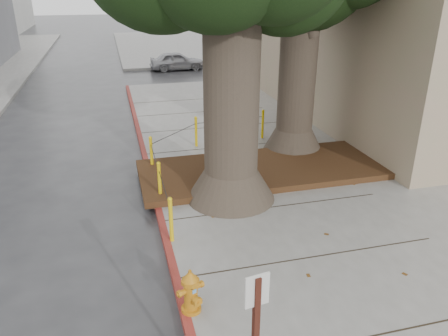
% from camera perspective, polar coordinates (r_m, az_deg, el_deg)
% --- Properties ---
extents(ground, '(140.00, 140.00, 0.00)m').
position_cam_1_polar(ground, '(8.21, 8.11, -12.81)').
color(ground, '#28282B').
rests_on(ground, ground).
extents(sidewalk_far, '(16.00, 20.00, 0.15)m').
position_cam_1_polar(sidewalk_far, '(37.42, -1.00, 15.91)').
color(sidewalk_far, slate).
rests_on(sidewalk_far, ground).
extents(curb_red, '(0.14, 26.00, 0.16)m').
position_cam_1_polar(curb_red, '(9.81, -8.46, -5.84)').
color(curb_red, maroon).
rests_on(curb_red, ground).
extents(planter_bed, '(6.40, 2.60, 0.16)m').
position_cam_1_polar(planter_bed, '(11.56, 5.05, -0.17)').
color(planter_bed, black).
rests_on(planter_bed, sidewalk_main).
extents(bollard_ring, '(3.79, 5.39, 0.95)m').
position_cam_1_polar(bollard_ring, '(11.39, -4.09, 1.86)').
color(bollard_ring, '#E0B70C').
rests_on(bollard_ring, sidewalk_main).
extents(fire_hydrant, '(0.40, 0.40, 0.74)m').
position_cam_1_polar(fire_hydrant, '(6.82, -4.35, -15.77)').
color(fire_hydrant, orange).
rests_on(fire_hydrant, sidewalk_main).
extents(car_silver, '(3.13, 1.27, 1.06)m').
position_cam_1_polar(car_silver, '(26.38, -6.18, 13.74)').
color(car_silver, '#A3A3A8').
rests_on(car_silver, ground).
extents(car_red, '(3.29, 1.24, 1.07)m').
position_cam_1_polar(car_red, '(25.56, 8.87, 13.31)').
color(car_red, maroon).
rests_on(car_red, ground).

